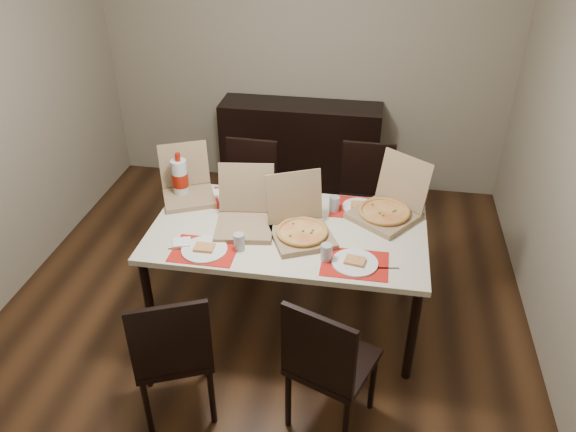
# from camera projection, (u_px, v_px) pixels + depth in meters

# --- Properties ---
(ground) EXTENTS (3.80, 4.00, 0.02)m
(ground) POSITION_uv_depth(u_px,v_px,m) (264.00, 307.00, 4.16)
(ground) COLOR #3F2513
(ground) RESTS_ON ground
(room_walls) EXTENTS (3.84, 4.02, 2.62)m
(room_walls) POSITION_uv_depth(u_px,v_px,m) (271.00, 57.00, 3.59)
(room_walls) COLOR gray
(room_walls) RESTS_ON ground
(sideboard) EXTENTS (1.50, 0.40, 0.90)m
(sideboard) POSITION_uv_depth(u_px,v_px,m) (300.00, 149.00, 5.40)
(sideboard) COLOR black
(sideboard) RESTS_ON ground
(dining_table) EXTENTS (1.80, 1.00, 0.75)m
(dining_table) POSITION_uv_depth(u_px,v_px,m) (288.00, 237.00, 3.72)
(dining_table) COLOR beige
(dining_table) RESTS_ON ground
(chair_near_left) EXTENTS (0.55, 0.55, 0.93)m
(chair_near_left) POSITION_uv_depth(u_px,v_px,m) (173.00, 351.00, 3.09)
(chair_near_left) COLOR black
(chair_near_left) RESTS_ON ground
(chair_near_right) EXTENTS (0.54, 0.54, 0.93)m
(chair_near_right) POSITION_uv_depth(u_px,v_px,m) (327.00, 362.00, 3.02)
(chair_near_right) COLOR black
(chair_near_right) RESTS_ON ground
(chair_far_left) EXTENTS (0.43, 0.43, 0.93)m
(chair_far_left) POSITION_uv_depth(u_px,v_px,m) (249.00, 193.00, 4.57)
(chair_far_left) COLOR black
(chair_far_left) RESTS_ON ground
(chair_far_right) EXTENTS (0.43, 0.43, 0.93)m
(chair_far_right) POSITION_uv_depth(u_px,v_px,m) (365.00, 197.00, 4.51)
(chair_far_right) COLOR black
(chair_far_right) RESTS_ON ground
(setting_near_left) EXTENTS (0.47, 0.30, 0.11)m
(setting_near_left) POSITION_uv_depth(u_px,v_px,m) (210.00, 247.00, 3.47)
(setting_near_left) COLOR red
(setting_near_left) RESTS_ON dining_table
(setting_near_right) EXTENTS (0.47, 0.30, 0.11)m
(setting_near_right) POSITION_uv_depth(u_px,v_px,m) (348.00, 260.00, 3.36)
(setting_near_right) COLOR red
(setting_near_right) RESTS_ON dining_table
(setting_far_left) EXTENTS (0.50, 0.30, 0.11)m
(setting_far_left) POSITION_uv_depth(u_px,v_px,m) (238.00, 198.00, 3.98)
(setting_far_left) COLOR red
(setting_far_left) RESTS_ON dining_table
(setting_far_right) EXTENTS (0.46, 0.30, 0.11)m
(setting_far_right) POSITION_uv_depth(u_px,v_px,m) (352.00, 206.00, 3.88)
(setting_far_right) COLOR red
(setting_far_right) RESTS_ON dining_table
(napkin_loose) EXTENTS (0.16, 0.16, 0.02)m
(napkin_loose) POSITION_uv_depth(u_px,v_px,m) (291.00, 231.00, 3.65)
(napkin_loose) COLOR white
(napkin_loose) RESTS_ON dining_table
(pizza_box_center) EXTENTS (0.51, 0.53, 0.37)m
(pizza_box_center) POSITION_uv_depth(u_px,v_px,m) (301.00, 228.00, 3.59)
(pizza_box_center) COLOR #866D4D
(pizza_box_center) RESTS_ON dining_table
(pizza_box_right) EXTENTS (0.56, 0.57, 0.39)m
(pizza_box_right) POSITION_uv_depth(u_px,v_px,m) (387.00, 209.00, 3.78)
(pizza_box_right) COLOR #866D4D
(pizza_box_right) RESTS_ON dining_table
(pizza_box_left) EXTENTS (0.48, 0.50, 0.35)m
(pizza_box_left) POSITION_uv_depth(u_px,v_px,m) (188.00, 189.00, 4.01)
(pizza_box_left) COLOR #866D4D
(pizza_box_left) RESTS_ON dining_table
(pizza_box_extra) EXTENTS (0.42, 0.45, 0.37)m
(pizza_box_extra) POSITION_uv_depth(u_px,v_px,m) (245.00, 217.00, 3.69)
(pizza_box_extra) COLOR #866D4D
(pizza_box_extra) RESTS_ON dining_table
(faina_plate) EXTENTS (0.24, 0.24, 0.03)m
(faina_plate) POSITION_uv_depth(u_px,v_px,m) (251.00, 216.00, 3.79)
(faina_plate) COLOR black
(faina_plate) RESTS_ON dining_table
(dip_bowl) EXTENTS (0.12, 0.12, 0.03)m
(dip_bowl) POSITION_uv_depth(u_px,v_px,m) (300.00, 215.00, 3.80)
(dip_bowl) COLOR white
(dip_bowl) RESTS_ON dining_table
(soda_bottle) EXTENTS (0.11, 0.11, 0.34)m
(soda_bottle) POSITION_uv_depth(u_px,v_px,m) (180.00, 179.00, 3.97)
(soda_bottle) COLOR silver
(soda_bottle) RESTS_ON dining_table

